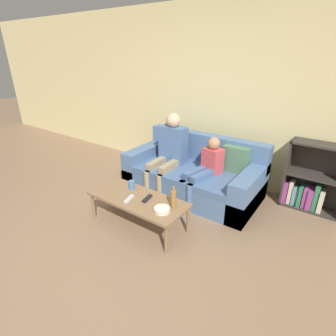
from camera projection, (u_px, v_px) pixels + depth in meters
The scene contains 12 objects.
ground_plane at pixel (95, 257), 2.68m from camera, with size 22.00×22.00×0.00m, color #84664C.
wall_back at pixel (212, 96), 3.97m from camera, with size 12.00×0.06×2.60m.
couch at pixel (194, 175), 3.84m from camera, with size 1.91×0.96×0.80m.
bookshelf at pixel (312, 184), 3.40m from camera, with size 0.73×0.28×0.90m.
coffee_table at pixel (138, 200), 3.05m from camera, with size 1.19×0.51×0.37m.
person_adult at pixel (170, 147), 3.82m from camera, with size 0.40×0.66×1.13m.
person_child at pixel (205, 167), 3.51m from camera, with size 0.37×0.69×0.89m.
cup_near at pixel (132, 185), 3.22m from camera, with size 0.07×0.07×0.11m.
tv_remote_0 at pixel (147, 198), 3.01m from camera, with size 0.08×0.18×0.02m.
tv_remote_1 at pixel (129, 199), 3.00m from camera, with size 0.09×0.18×0.02m.
snack_bowl at pixel (162, 210), 2.77m from camera, with size 0.17×0.17×0.05m.
bottle at pixel (174, 199), 2.81m from camera, with size 0.06×0.06×0.26m.
Camera 1 is at (1.81, -1.26, 1.92)m, focal length 28.00 mm.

